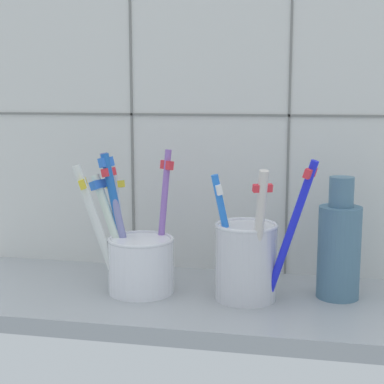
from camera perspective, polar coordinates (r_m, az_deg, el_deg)
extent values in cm
cube|color=#9EA3A8|center=(74.41, 0.05, -10.47)|extent=(64.00, 22.00, 2.00)
cube|color=silver|center=(81.81, 1.70, 6.76)|extent=(64.00, 2.00, 45.00)
cube|color=gray|center=(83.18, -5.75, 6.76)|extent=(0.30, 0.20, 45.00)
cube|color=gray|center=(79.64, 9.20, 6.57)|extent=(0.30, 0.20, 45.00)
cube|color=gray|center=(80.69, 1.57, 7.34)|extent=(64.00, 0.20, 0.30)
cylinder|color=white|center=(74.19, -4.93, -7.06)|extent=(8.09, 8.09, 6.63)
torus|color=silver|center=(73.32, -4.97, -4.58)|extent=(8.18, 8.18, 0.50)
cylinder|color=silver|center=(75.09, -7.43, -3.77)|extent=(6.52, 3.06, 14.17)
cube|color=blue|center=(75.30, -8.85, 0.71)|extent=(1.94, 2.78, 1.30)
cylinder|color=silver|center=(72.93, -8.89, -3.53)|extent=(5.90, 2.43, 15.73)
cube|color=yellow|center=(72.07, -10.31, 0.79)|extent=(1.49, 2.53, 1.24)
cylinder|color=#9163BF|center=(75.44, -2.79, -2.40)|extent=(2.37, 2.47, 17.02)
cube|color=#E5333F|center=(74.73, -2.40, 2.58)|extent=(2.03, 1.96, 1.15)
cylinder|color=silver|center=(76.83, -6.89, -3.27)|extent=(3.45, 3.83, 14.44)
cube|color=yellow|center=(76.95, -7.31, 0.72)|extent=(2.36, 2.20, 1.00)
cylinder|color=blue|center=(75.04, -7.01, -2.72)|extent=(5.03, 2.66, 16.70)
cube|color=#E5333F|center=(74.84, -7.92, 1.88)|extent=(1.51, 2.34, 1.12)
cylinder|color=#7E80BC|center=(74.88, -6.96, -2.72)|extent=(5.49, 3.16, 16.77)
cube|color=blue|center=(75.00, -8.16, 2.82)|extent=(1.74, 2.32, 1.29)
cylinder|color=silver|center=(71.46, 5.12, -6.74)|extent=(7.32, 7.32, 8.95)
torus|color=silver|center=(70.34, 5.17, -3.24)|extent=(7.45, 7.45, 0.50)
cylinder|color=#2876EC|center=(70.07, 3.40, -4.29)|extent=(4.06, 2.19, 14.85)
cube|color=white|center=(68.69, 2.50, 0.27)|extent=(1.45, 2.05, 1.22)
cylinder|color=#1B24EA|center=(68.46, 9.30, -3.87)|extent=(6.11, 2.89, 16.95)
cube|color=#E5333F|center=(66.47, 11.17, 1.80)|extent=(1.66, 2.58, 1.16)
cylinder|color=silver|center=(68.07, 6.33, -4.34)|extent=(2.59, 4.16, 15.82)
cube|color=#E5333F|center=(65.89, 6.73, 0.37)|extent=(2.29, 1.56, 0.94)
cylinder|color=slate|center=(73.80, 13.80, -5.60)|extent=(5.06, 5.06, 11.09)
cylinder|color=slate|center=(72.27, 14.03, 0.01)|extent=(2.90, 2.90, 3.54)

